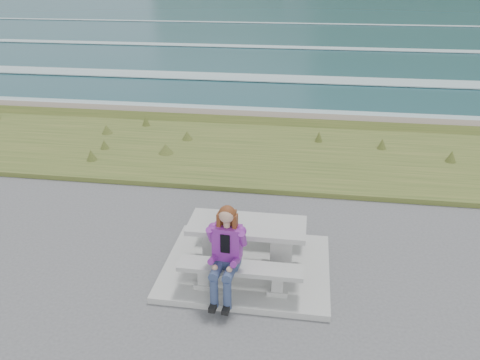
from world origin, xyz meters
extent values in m
cube|color=#9C9D98|center=(0.00, 0.00, 0.05)|extent=(2.60, 2.10, 0.10)
cube|color=#9C9D98|center=(-0.54, 0.00, 0.14)|extent=(0.62, 0.12, 0.08)
cube|color=#9C9D98|center=(-0.54, 0.00, 0.44)|extent=(0.34, 0.09, 0.51)
cube|color=#9C9D98|center=(-0.54, 0.00, 0.73)|extent=(0.62, 0.12, 0.08)
cube|color=#9C9D98|center=(0.54, 0.00, 0.14)|extent=(0.62, 0.12, 0.08)
cube|color=#9C9D98|center=(0.54, 0.00, 0.44)|extent=(0.34, 0.09, 0.51)
cube|color=#9C9D98|center=(0.54, 0.00, 0.73)|extent=(0.62, 0.12, 0.08)
cube|color=#9C9D98|center=(0.00, 0.00, 0.81)|extent=(1.80, 0.75, 0.08)
cube|color=#9C9D98|center=(-0.54, -0.70, 0.14)|extent=(0.30, 0.12, 0.08)
cube|color=#9C9D98|center=(-0.54, -0.70, 0.29)|extent=(0.17, 0.09, 0.22)
cube|color=#9C9D98|center=(-0.54, -0.70, 0.44)|extent=(0.30, 0.12, 0.08)
cube|color=#9C9D98|center=(0.54, -0.70, 0.14)|extent=(0.30, 0.12, 0.08)
cube|color=#9C9D98|center=(0.54, -0.70, 0.29)|extent=(0.17, 0.09, 0.22)
cube|color=#9C9D98|center=(0.54, -0.70, 0.44)|extent=(0.30, 0.12, 0.08)
cube|color=#9C9D98|center=(0.00, -0.70, 0.52)|extent=(1.80, 0.35, 0.07)
cube|color=#9C9D98|center=(-0.54, 0.70, 0.14)|extent=(0.30, 0.12, 0.08)
cube|color=#9C9D98|center=(-0.54, 0.70, 0.29)|extent=(0.17, 0.09, 0.22)
cube|color=#9C9D98|center=(-0.54, 0.70, 0.44)|extent=(0.30, 0.12, 0.08)
cube|color=#9C9D98|center=(0.54, 0.70, 0.14)|extent=(0.30, 0.12, 0.08)
cube|color=#9C9D98|center=(0.54, 0.70, 0.29)|extent=(0.17, 0.09, 0.22)
cube|color=#9C9D98|center=(0.54, 0.70, 0.44)|extent=(0.30, 0.12, 0.08)
cube|color=#9C9D98|center=(0.00, 0.70, 0.52)|extent=(1.80, 0.35, 0.07)
cube|color=#334B1C|center=(0.00, 5.00, 0.00)|extent=(160.00, 4.50, 0.22)
cube|color=brown|center=(0.00, 7.90, 0.00)|extent=(160.00, 0.80, 2.20)
cube|color=silver|center=(0.00, 14.00, -1.74)|extent=(220.00, 3.00, 0.06)
cube|color=silver|center=(0.00, 22.00, -1.74)|extent=(220.00, 2.00, 0.06)
cube|color=silver|center=(0.00, 34.00, -1.74)|extent=(220.00, 1.40, 0.06)
cube|color=silver|center=(0.00, 52.00, -1.74)|extent=(220.00, 1.00, 0.06)
cube|color=navy|center=(-0.20, -0.91, 0.38)|extent=(0.41, 0.70, 0.56)
cube|color=#822594|center=(-0.19, -0.68, 0.92)|extent=(0.41, 0.26, 0.51)
sphere|color=tan|center=(-0.19, -0.70, 1.36)|extent=(0.22, 0.22, 0.22)
sphere|color=#542C13|center=(-0.19, -0.68, 1.37)|extent=(0.24, 0.24, 0.24)
camera|label=1|loc=(0.83, -6.17, 4.43)|focal=35.00mm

